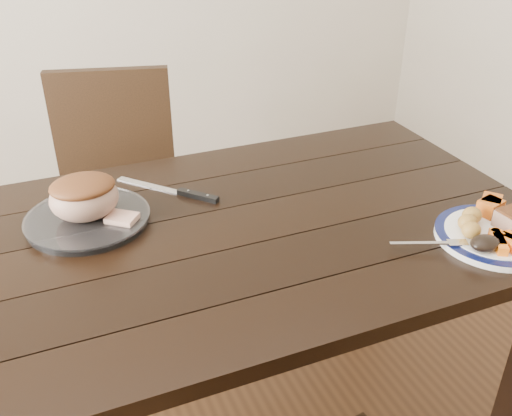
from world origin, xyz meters
name	(u,v)px	position (x,y,z in m)	size (l,w,h in m)	color
dining_table	(224,260)	(0.00, 0.00, 0.66)	(1.61, 0.91, 0.75)	black
chair_far	(118,190)	(-0.14, 0.74, 0.52)	(0.51, 0.52, 0.93)	black
dinner_plate	(494,236)	(0.57, -0.29, 0.76)	(0.27, 0.27, 0.02)	white
plate_rim	(495,233)	(0.57, -0.29, 0.77)	(0.27, 0.27, 0.02)	#0C123C
serving_platter	(88,220)	(-0.30, 0.15, 0.76)	(0.30, 0.30, 0.02)	white
roasted_potatoes	(470,222)	(0.52, -0.26, 0.79)	(0.09, 0.09, 0.04)	gold
carrot_batons	(509,242)	(0.56, -0.35, 0.78)	(0.09, 0.11, 0.02)	orange
pumpkin_wedges	(491,206)	(0.63, -0.22, 0.79)	(0.08, 0.08, 0.04)	orange
dark_mushroom	(485,243)	(0.50, -0.34, 0.79)	(0.07, 0.05, 0.03)	black
fork	(435,244)	(0.41, -0.28, 0.77)	(0.17, 0.08, 0.00)	silver
roast_joint	(84,198)	(-0.30, 0.15, 0.82)	(0.16, 0.14, 0.11)	#A67A65
cut_slice	(122,219)	(-0.22, 0.10, 0.78)	(0.07, 0.06, 0.02)	tan
carving_knife	(185,193)	(-0.03, 0.20, 0.76)	(0.23, 0.26, 0.01)	silver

